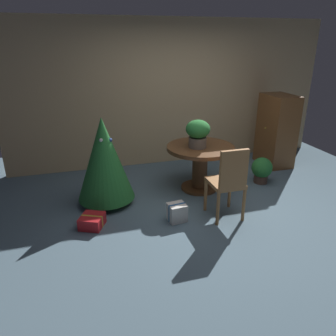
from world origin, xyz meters
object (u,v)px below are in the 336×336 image
(holiday_tree, at_px, (104,159))
(potted_plant, at_px, (262,169))
(round_dining_table, at_px, (200,159))
(gift_box_cream, at_px, (177,212))
(flower_vase, at_px, (198,132))
(wooden_cabinet, at_px, (276,131))
(gift_box_red, at_px, (92,221))
(wooden_chair_near, at_px, (228,180))

(holiday_tree, distance_m, potted_plant, 2.58)
(round_dining_table, relative_size, gift_box_cream, 4.19)
(flower_vase, bearing_deg, wooden_cabinet, 20.25)
(round_dining_table, bearing_deg, wooden_cabinet, 19.96)
(flower_vase, distance_m, holiday_tree, 1.43)
(flower_vase, xyz_separation_m, gift_box_red, (-1.66, -0.64, -0.87))
(wooden_chair_near, bearing_deg, round_dining_table, 90.00)
(gift_box_cream, xyz_separation_m, potted_plant, (1.72, 0.77, 0.12))
(wooden_chair_near, relative_size, potted_plant, 2.29)
(round_dining_table, height_order, gift_box_cream, round_dining_table)
(wooden_chair_near, height_order, gift_box_cream, wooden_chair_near)
(round_dining_table, height_order, wooden_chair_near, wooden_chair_near)
(flower_vase, distance_m, gift_box_red, 1.98)
(wooden_cabinet, bearing_deg, gift_box_cream, -148.48)
(wooden_chair_near, xyz_separation_m, holiday_tree, (-1.47, 0.91, 0.13))
(round_dining_table, relative_size, flower_vase, 2.48)
(round_dining_table, bearing_deg, holiday_tree, -177.53)
(gift_box_cream, bearing_deg, wooden_chair_near, -11.49)
(gift_box_cream, bearing_deg, round_dining_table, 52.39)
(wooden_chair_near, relative_size, gift_box_red, 2.61)
(round_dining_table, distance_m, flower_vase, 0.46)
(flower_vase, relative_size, potted_plant, 0.96)
(round_dining_table, distance_m, holiday_tree, 1.48)
(holiday_tree, bearing_deg, flower_vase, 1.13)
(holiday_tree, distance_m, gift_box_cream, 1.26)
(round_dining_table, xyz_separation_m, holiday_tree, (-1.47, -0.06, 0.18))
(round_dining_table, bearing_deg, wooden_chair_near, -90.00)
(wooden_chair_near, height_order, holiday_tree, holiday_tree)
(holiday_tree, relative_size, potted_plant, 2.92)
(holiday_tree, height_order, gift_box_cream, holiday_tree)
(wooden_chair_near, bearing_deg, flower_vase, 94.26)
(holiday_tree, relative_size, wooden_cabinet, 0.97)
(flower_vase, height_order, wooden_chair_near, flower_vase)
(gift_box_cream, distance_m, potted_plant, 1.89)
(wooden_cabinet, bearing_deg, round_dining_table, -160.04)
(round_dining_table, xyz_separation_m, wooden_chair_near, (0.00, -0.97, 0.05))
(flower_vase, xyz_separation_m, potted_plant, (1.14, -0.04, -0.71))
(holiday_tree, xyz_separation_m, gift_box_cream, (0.82, -0.78, -0.56))
(flower_vase, distance_m, wooden_cabinet, 1.98)
(wooden_chair_near, height_order, gift_box_red, wooden_chair_near)
(flower_vase, relative_size, gift_box_red, 1.10)
(wooden_cabinet, bearing_deg, potted_plant, -134.29)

